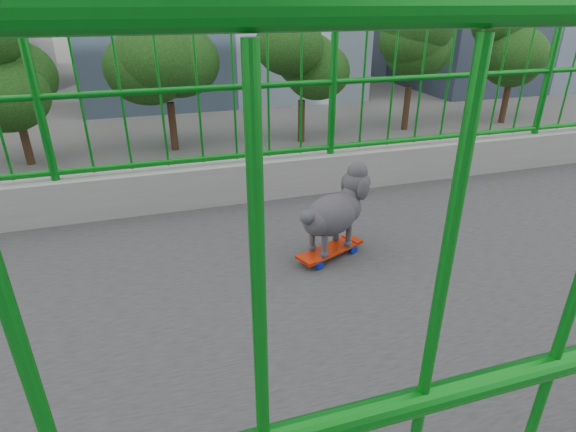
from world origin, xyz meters
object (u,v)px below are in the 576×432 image
(poodle, at_px, (335,210))
(car_4, at_px, (294,167))
(car_0, at_px, (419,332))
(skateboard, at_px, (330,251))
(car_1, at_px, (572,231))

(poodle, xyz_separation_m, car_4, (-18.42, 5.72, -6.51))
(car_0, bearing_deg, car_4, 176.60)
(skateboard, xyz_separation_m, poodle, (-0.01, 0.03, 0.26))
(car_1, bearing_deg, car_4, -141.76)
(skateboard, height_order, car_0, skateboard)
(car_0, relative_size, car_1, 0.88)
(car_1, height_order, car_4, car_4)
(poodle, relative_size, car_0, 0.12)
(car_0, bearing_deg, car_1, 111.03)
(poodle, height_order, car_1, poodle)
(skateboard, distance_m, car_0, 9.84)
(skateboard, relative_size, poodle, 0.90)
(skateboard, relative_size, car_1, 0.10)
(poodle, relative_size, car_1, 0.11)
(skateboard, xyz_separation_m, car_4, (-18.43, 5.75, -6.25))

